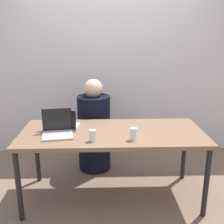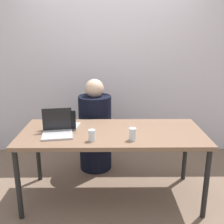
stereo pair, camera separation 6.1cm
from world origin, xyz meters
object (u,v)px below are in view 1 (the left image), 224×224
(laptop_front_left, at_px, (57,130))
(water_glass_left, at_px, (93,136))
(laptop_back_left, at_px, (62,124))
(water_glass_right, at_px, (133,135))
(person_at_center, at_px, (94,130))

(laptop_front_left, xyz_separation_m, water_glass_left, (0.35, -0.17, -0.01))
(laptop_back_left, bearing_deg, water_glass_right, 161.38)
(person_at_center, relative_size, laptop_back_left, 3.28)
(water_glass_left, bearing_deg, laptop_back_left, 133.01)
(water_glass_right, xyz_separation_m, water_glass_left, (-0.37, -0.01, -0.00))
(water_glass_right, bearing_deg, water_glass_left, -177.98)
(person_at_center, distance_m, water_glass_left, 0.94)
(person_at_center, relative_size, water_glass_right, 10.01)
(laptop_back_left, xyz_separation_m, water_glass_left, (0.33, -0.36, -0.00))
(water_glass_left, bearing_deg, person_at_center, 91.32)
(person_at_center, distance_m, water_glass_right, 1.01)
(water_glass_right, relative_size, water_glass_left, 1.10)
(person_at_center, height_order, laptop_front_left, person_at_center)
(laptop_front_left, relative_size, water_glass_left, 3.03)
(person_at_center, xyz_separation_m, laptop_front_left, (-0.33, -0.73, 0.28))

